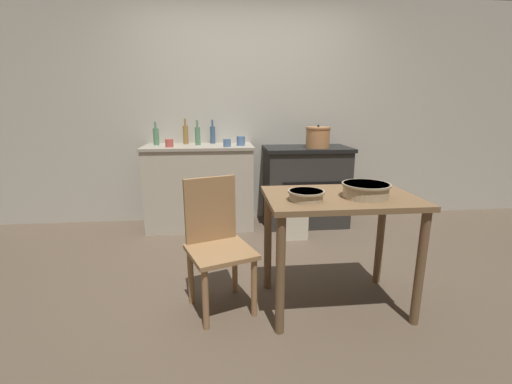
{
  "coord_description": "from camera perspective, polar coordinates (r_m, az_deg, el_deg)",
  "views": [
    {
      "loc": [
        -0.3,
        -2.54,
        1.35
      ],
      "look_at": [
        0.0,
        0.41,
        0.61
      ],
      "focal_mm": 24.0,
      "sensor_mm": 36.0,
      "label": 1
    }
  ],
  "objects": [
    {
      "name": "bottle_far_left",
      "position": [
        3.88,
        -9.7,
        9.27
      ],
      "size": [
        0.06,
        0.06,
        0.27
      ],
      "color": "#517F5B",
      "rests_on": "counter_cabinet"
    },
    {
      "name": "cup_center",
      "position": [
        3.68,
        -4.85,
        8.17
      ],
      "size": [
        0.08,
        0.08,
        0.08
      ],
      "primitive_type": "cylinder",
      "color": "#4C6B99",
      "rests_on": "counter_cabinet"
    },
    {
      "name": "bottle_center_left",
      "position": [
        4.02,
        -11.65,
        9.4
      ],
      "size": [
        0.06,
        0.06,
        0.28
      ],
      "color": "olive",
      "rests_on": "counter_cabinet"
    },
    {
      "name": "wall_back",
      "position": [
        4.13,
        -1.72,
        13.03
      ],
      "size": [
        8.0,
        0.07,
        2.55
      ],
      "color": "#B2AD9E",
      "rests_on": "ground_plane"
    },
    {
      "name": "chair",
      "position": [
        2.34,
        -6.57,
        -8.09
      ],
      "size": [
        0.51,
        0.51,
        0.89
      ],
      "rotation": [
        0.0,
        0.0,
        0.35
      ],
      "color": "#997047",
      "rests_on": "ground_plane"
    },
    {
      "name": "bottle_mid_left",
      "position": [
        3.98,
        -16.32,
        8.92
      ],
      "size": [
        0.06,
        0.06,
        0.25
      ],
      "color": "#517F5B",
      "rests_on": "counter_cabinet"
    },
    {
      "name": "flour_sack",
      "position": [
        3.62,
        6.58,
        -5.28
      ],
      "size": [
        0.24,
        0.17,
        0.31
      ],
      "primitive_type": "cube",
      "color": "beige",
      "rests_on": "ground_plane"
    },
    {
      "name": "mixing_bowl_large",
      "position": [
        2.11,
        8.36,
        -0.47
      ],
      "size": [
        0.22,
        0.22,
        0.06
      ],
      "color": "tan",
      "rests_on": "work_table"
    },
    {
      "name": "cup_mid_right",
      "position": [
        3.78,
        -2.56,
        8.52
      ],
      "size": [
        0.09,
        0.09,
        0.1
      ],
      "primitive_type": "cylinder",
      "color": "#4C6B99",
      "rests_on": "counter_cabinet"
    },
    {
      "name": "stove",
      "position": [
        4.03,
        8.25,
        1.07
      ],
      "size": [
        0.96,
        0.61,
        0.9
      ],
      "color": "#2D2B28",
      "rests_on": "ground_plane"
    },
    {
      "name": "ground_plane",
      "position": [
        2.89,
        0.85,
        -13.74
      ],
      "size": [
        14.0,
        14.0,
        0.0
      ],
      "primitive_type": "plane",
      "color": "brown"
    },
    {
      "name": "counter_cabinet",
      "position": [
        3.92,
        -9.3,
        0.89
      ],
      "size": [
        1.19,
        0.58,
        0.93
      ],
      "color": "#B2A893",
      "rests_on": "ground_plane"
    },
    {
      "name": "bottle_left",
      "position": [
        4.03,
        -7.23,
        9.51
      ],
      "size": [
        0.06,
        0.06,
        0.27
      ],
      "color": "#3D5675",
      "rests_on": "counter_cabinet"
    },
    {
      "name": "cup_center_right",
      "position": [
        3.75,
        -14.26,
        7.92
      ],
      "size": [
        0.08,
        0.08,
        0.08
      ],
      "primitive_type": "cylinder",
      "color": "#B74C42",
      "rests_on": "counter_cabinet"
    },
    {
      "name": "stock_pot",
      "position": [
        3.89,
        10.27,
        8.97
      ],
      "size": [
        0.27,
        0.27,
        0.25
      ],
      "color": "#B77A47",
      "rests_on": "stove"
    },
    {
      "name": "mixing_bowl_small",
      "position": [
        2.26,
        17.83,
        0.37
      ],
      "size": [
        0.3,
        0.3,
        0.09
      ],
      "color": "tan",
      "rests_on": "work_table"
    },
    {
      "name": "work_table",
      "position": [
        2.32,
        13.7,
        -3.82
      ],
      "size": [
        0.97,
        0.64,
        0.79
      ],
      "color": "brown",
      "rests_on": "ground_plane"
    }
  ]
}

